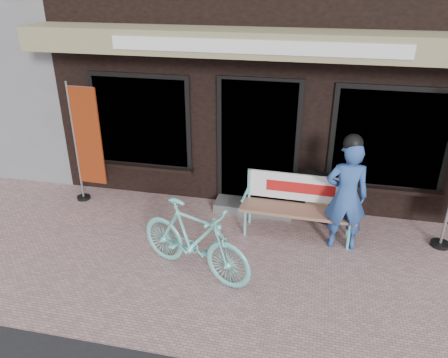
% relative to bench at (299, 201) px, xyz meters
% --- Properties ---
extents(ground, '(70.00, 70.00, 0.00)m').
position_rel_bench_xyz_m(ground, '(-0.75, -1.23, -0.54)').
color(ground, '#A88280').
rests_on(ground, ground).
extents(storefront, '(7.00, 6.77, 6.00)m').
position_rel_bench_xyz_m(storefront, '(-0.75, 3.73, 2.45)').
color(storefront, black).
rests_on(storefront, ground).
extents(bench, '(1.72, 0.50, 0.93)m').
position_rel_bench_xyz_m(bench, '(0.00, 0.00, 0.00)').
color(bench, '#68CBC4').
rests_on(bench, ground).
extents(person, '(0.63, 0.45, 1.73)m').
position_rel_bench_xyz_m(person, '(0.65, -0.24, 0.31)').
color(person, '#2C5097').
rests_on(person, ground).
extents(bicycle, '(1.78, 1.09, 1.03)m').
position_rel_bench_xyz_m(bicycle, '(-1.26, -1.30, -0.03)').
color(bicycle, '#68CBC4').
rests_on(bicycle, ground).
extents(nobori_red, '(0.61, 0.24, 2.09)m').
position_rel_bench_xyz_m(nobori_red, '(-3.55, 0.29, 0.54)').
color(nobori_red, gray).
rests_on(nobori_red, ground).
extents(menu_stand, '(0.43, 0.21, 0.86)m').
position_rel_bench_xyz_m(menu_stand, '(0.28, 0.40, -0.10)').
color(menu_stand, black).
rests_on(menu_stand, ground).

